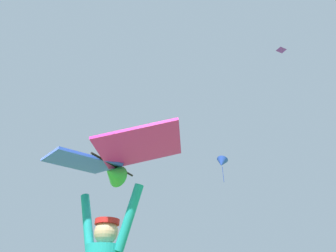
% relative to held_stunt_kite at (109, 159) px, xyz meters
% --- Properties ---
extents(held_stunt_kite, '(1.86, 1.09, 0.41)m').
position_rel_held_stunt_kite_xyz_m(held_stunt_kite, '(0.00, 0.00, 0.00)').
color(held_stunt_kite, black).
extents(distant_kite_purple_high_right, '(0.63, 0.64, 0.23)m').
position_rel_held_stunt_kite_xyz_m(distant_kite_purple_high_right, '(0.28, 14.77, 14.25)').
color(distant_kite_purple_high_right, purple).
extents(distant_kite_blue_mid_right, '(0.98, 1.08, 1.67)m').
position_rel_held_stunt_kite_xyz_m(distant_kite_blue_mid_right, '(-4.44, 12.51, 5.61)').
color(distant_kite_blue_mid_right, blue).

